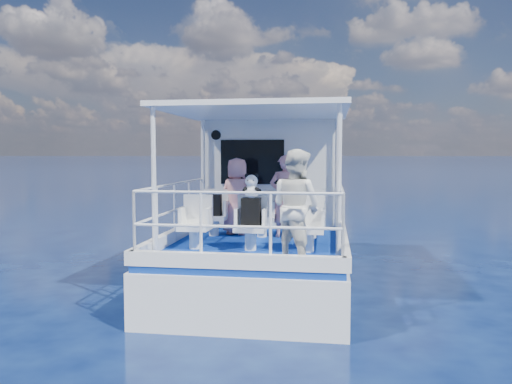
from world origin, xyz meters
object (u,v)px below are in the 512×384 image
at_px(backpack_center, 251,212).
at_px(panda, 252,186).
at_px(passenger_port_fwd, 237,196).
at_px(passenger_stbd_aft, 296,207).

bearing_deg(backpack_center, panda, -51.45).
distance_m(passenger_port_fwd, panda, 1.66).
xyz_separation_m(passenger_port_fwd, passenger_stbd_aft, (1.27, -2.37, 0.07)).
relative_size(passenger_port_fwd, panda, 3.80).
height_order(passenger_port_fwd, panda, passenger_port_fwd).
bearing_deg(passenger_stbd_aft, panda, -10.20).
bearing_deg(panda, backpack_center, 128.55).
height_order(passenger_stbd_aft, backpack_center, passenger_stbd_aft).
xyz_separation_m(passenger_stbd_aft, backpack_center, (-0.76, 0.83, -0.18)).
xyz_separation_m(passenger_port_fwd, panda, (0.52, -1.55, 0.30)).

